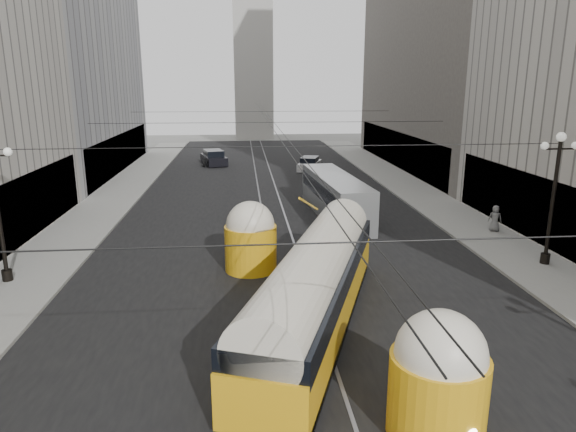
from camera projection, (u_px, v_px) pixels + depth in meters
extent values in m
cube|color=black|center=(271.00, 204.00, 38.02)|extent=(20.00, 85.00, 0.02)
cube|color=gray|center=(116.00, 196.00, 40.34)|extent=(4.00, 72.00, 0.15)
cube|color=gray|center=(413.00, 190.00, 42.41)|extent=(4.00, 72.00, 0.15)
cube|color=gray|center=(261.00, 204.00, 37.96)|extent=(0.12, 85.00, 0.04)
cube|color=gray|center=(281.00, 204.00, 38.08)|extent=(0.12, 85.00, 0.04)
cube|color=black|center=(24.00, 209.00, 28.11)|extent=(0.10, 18.00, 3.60)
cube|color=#999999|center=(46.00, 24.00, 47.70)|extent=(12.00, 28.00, 28.00)
cube|color=black|center=(122.00, 152.00, 51.24)|extent=(0.10, 25.20, 3.60)
cube|color=black|center=(532.00, 207.00, 28.61)|extent=(0.10, 18.00, 3.60)
cube|color=#514C47|center=(463.00, 6.00, 50.63)|extent=(12.00, 32.00, 32.00)
cube|color=black|center=(396.00, 149.00, 53.66)|extent=(0.10, 28.80, 3.60)
cube|color=#B2AFA8|center=(253.00, 61.00, 80.76)|extent=(6.00, 6.00, 24.00)
cylinder|color=black|center=(7.00, 275.00, 22.86)|extent=(0.44, 0.44, 0.50)
sphere|color=white|center=(8.00, 152.00, 21.53)|extent=(0.36, 0.36, 0.36)
cylinder|color=black|center=(552.00, 204.00, 24.34)|extent=(0.18, 0.18, 6.00)
cylinder|color=black|center=(545.00, 258.00, 25.03)|extent=(0.44, 0.44, 0.50)
cylinder|color=black|center=(560.00, 149.00, 23.68)|extent=(1.60, 0.08, 0.08)
sphere|color=white|center=(561.00, 137.00, 23.54)|extent=(0.44, 0.44, 0.44)
sphere|color=white|center=(545.00, 146.00, 23.58)|extent=(0.36, 0.36, 0.36)
sphere|color=white|center=(576.00, 145.00, 23.70)|extent=(0.36, 0.36, 0.36)
cylinder|color=black|center=(359.00, 242.00, 9.04)|extent=(25.00, 0.03, 0.03)
cylinder|color=black|center=(288.00, 146.00, 22.53)|extent=(25.00, 0.03, 0.03)
cylinder|color=black|center=(271.00, 122.00, 36.02)|extent=(25.00, 0.03, 0.03)
cylinder|color=black|center=(262.00, 111.00, 49.51)|extent=(25.00, 0.03, 0.03)
cylinder|color=black|center=(268.00, 121.00, 39.93)|extent=(0.03, 72.00, 0.03)
cylinder|color=black|center=(273.00, 121.00, 39.96)|extent=(0.03, 72.00, 0.03)
cube|color=#EAA914|center=(315.00, 302.00, 18.66)|extent=(6.84, 13.33, 1.61)
cube|color=black|center=(315.00, 321.00, 18.86)|extent=(6.70, 12.95, 0.28)
cube|color=black|center=(316.00, 275.00, 18.40)|extent=(6.79, 13.15, 0.81)
cylinder|color=silver|center=(316.00, 267.00, 18.33)|extent=(6.50, 13.04, 2.18)
cylinder|color=#EAA914|center=(437.00, 396.00, 12.90)|extent=(2.47, 2.47, 2.18)
sphere|color=silver|center=(440.00, 355.00, 12.62)|extent=(2.28, 2.28, 2.28)
cylinder|color=#EAA914|center=(251.00, 248.00, 24.38)|extent=(2.47, 2.47, 2.18)
sphere|color=silver|center=(250.00, 225.00, 24.09)|extent=(2.28, 2.28, 2.28)
cube|color=#A4A7A9|center=(335.00, 196.00, 34.01)|extent=(3.09, 11.00, 2.72)
cube|color=black|center=(335.00, 190.00, 33.90)|extent=(3.08, 10.63, 1.00)
cube|color=black|center=(352.00, 211.00, 28.74)|extent=(2.08, 0.26, 1.27)
cylinder|color=black|center=(327.00, 225.00, 30.65)|extent=(0.30, 0.91, 0.91)
cylinder|color=black|center=(364.00, 224.00, 30.84)|extent=(0.30, 0.91, 0.91)
cylinder|color=black|center=(311.00, 199.00, 37.66)|extent=(0.30, 0.91, 0.91)
cylinder|color=black|center=(341.00, 198.00, 37.85)|extent=(0.30, 0.91, 0.91)
cube|color=white|center=(309.00, 166.00, 52.53)|extent=(3.02, 4.62, 0.76)
cube|color=black|center=(310.00, 160.00, 52.39)|extent=(2.21, 2.72, 0.72)
cylinder|color=black|center=(303.00, 170.00, 51.09)|extent=(0.22, 0.61, 0.61)
cylinder|color=black|center=(319.00, 169.00, 51.23)|extent=(0.22, 0.61, 0.61)
cylinder|color=black|center=(300.00, 165.00, 53.90)|extent=(0.22, 0.61, 0.61)
cylinder|color=black|center=(315.00, 165.00, 54.04)|extent=(0.22, 0.61, 0.61)
cube|color=black|center=(214.00, 160.00, 56.06)|extent=(3.24, 5.38, 0.89)
cube|color=black|center=(214.00, 154.00, 55.90)|extent=(2.44, 3.13, 0.84)
cylinder|color=black|center=(204.00, 164.00, 54.38)|extent=(0.22, 0.71, 0.71)
cylinder|color=black|center=(222.00, 163.00, 54.54)|extent=(0.22, 0.71, 0.71)
cylinder|color=black|center=(206.00, 159.00, 57.67)|extent=(0.22, 0.71, 0.71)
cylinder|color=black|center=(223.00, 159.00, 57.83)|extent=(0.22, 0.71, 0.71)
imported|color=slate|center=(495.00, 218.00, 30.33)|extent=(0.87, 0.69, 1.56)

